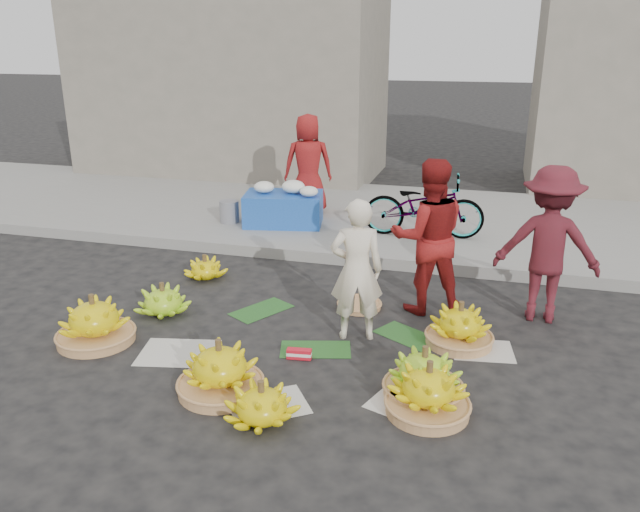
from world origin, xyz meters
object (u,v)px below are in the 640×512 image
(banana_bunch_0, at_px, (94,321))
(vendor_cream, at_px, (357,270))
(bicycle, at_px, (424,206))
(flower_table, at_px, (284,207))
(banana_bunch_4, at_px, (424,375))

(banana_bunch_0, height_order, vendor_cream, vendor_cream)
(banana_bunch_0, xyz_separation_m, bicycle, (2.63, 3.85, 0.34))
(vendor_cream, distance_m, flower_table, 3.60)
(bicycle, bearing_deg, flower_table, 84.47)
(banana_bunch_0, distance_m, vendor_cream, 2.52)
(banana_bunch_4, relative_size, vendor_cream, 0.51)
(banana_bunch_0, distance_m, bicycle, 4.67)
(banana_bunch_4, bearing_deg, flower_table, 122.32)
(banana_bunch_0, relative_size, banana_bunch_4, 1.02)
(banana_bunch_4, xyz_separation_m, flower_table, (-2.54, 4.01, 0.20))
(vendor_cream, bearing_deg, flower_table, -75.91)
(banana_bunch_4, distance_m, bicycle, 4.02)
(banana_bunch_4, xyz_separation_m, bicycle, (-0.48, 3.97, 0.36))
(vendor_cream, bearing_deg, bicycle, -110.71)
(vendor_cream, height_order, bicycle, vendor_cream)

